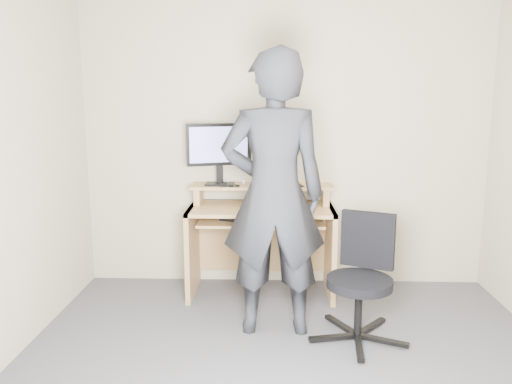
# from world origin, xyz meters

# --- Properties ---
(back_wall) EXTENTS (3.50, 0.02, 2.50)m
(back_wall) POSITION_xyz_m (0.00, 1.75, 1.25)
(back_wall) COLOR #BAB494
(back_wall) RESTS_ON ground
(desk) EXTENTS (1.20, 0.60, 0.91)m
(desk) POSITION_xyz_m (-0.20, 1.53, 0.55)
(desk) COLOR tan
(desk) RESTS_ON ground
(monitor) EXTENTS (0.53, 0.22, 0.52)m
(monitor) POSITION_xyz_m (-0.56, 1.57, 1.22)
(monitor) COLOR black
(monitor) RESTS_ON desk
(external_drive) EXTENTS (0.10, 0.14, 0.20)m
(external_drive) POSITION_xyz_m (-0.18, 1.61, 1.01)
(external_drive) COLOR black
(external_drive) RESTS_ON desk
(travel_mug) EXTENTS (0.08, 0.08, 0.17)m
(travel_mug) POSITION_xyz_m (-0.11, 1.61, 0.99)
(travel_mug) COLOR silver
(travel_mug) RESTS_ON desk
(smartphone) EXTENTS (0.10, 0.14, 0.01)m
(smartphone) POSITION_xyz_m (0.11, 1.56, 0.92)
(smartphone) COLOR black
(smartphone) RESTS_ON desk
(charger) EXTENTS (0.05, 0.05, 0.03)m
(charger) POSITION_xyz_m (-0.52, 1.50, 0.93)
(charger) COLOR black
(charger) RESTS_ON desk
(headphones) EXTENTS (0.19, 0.19, 0.06)m
(headphones) POSITION_xyz_m (-0.43, 1.68, 0.92)
(headphones) COLOR silver
(headphones) RESTS_ON desk
(keyboard) EXTENTS (0.49, 0.34, 0.03)m
(keyboard) POSITION_xyz_m (-0.30, 1.36, 0.67)
(keyboard) COLOR black
(keyboard) RESTS_ON desk
(mouse) EXTENTS (0.11, 0.09, 0.04)m
(mouse) POSITION_xyz_m (0.06, 1.35, 0.77)
(mouse) COLOR black
(mouse) RESTS_ON desk
(office_chair) EXTENTS (0.67, 0.65, 0.84)m
(office_chair) POSITION_xyz_m (0.51, 0.67, 0.46)
(office_chair) COLOR black
(office_chair) RESTS_ON ground
(person) EXTENTS (0.74, 0.51, 1.97)m
(person) POSITION_xyz_m (-0.10, 0.76, 0.98)
(person) COLOR black
(person) RESTS_ON ground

